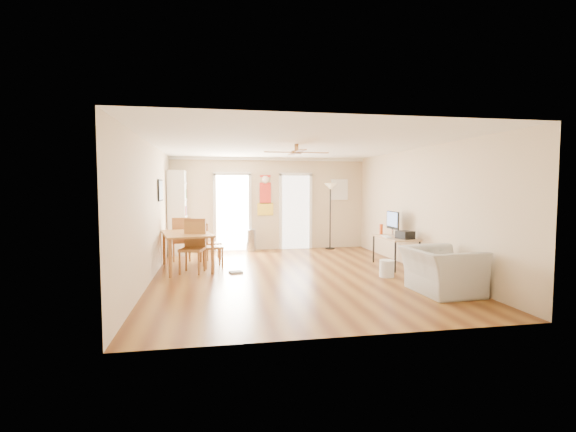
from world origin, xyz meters
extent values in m
plane|color=brown|center=(0.00, 0.00, 0.00)|extent=(7.00, 7.00, 0.00)
cube|color=red|center=(-0.13, 3.48, 1.55)|extent=(0.46, 0.03, 1.10)
cube|color=white|center=(2.05, 3.47, 1.70)|extent=(0.50, 0.04, 0.60)
cube|color=black|center=(-2.73, 1.40, 1.70)|extent=(0.04, 0.66, 0.48)
cylinder|color=#A9A9AB|center=(-0.57, 3.25, 0.30)|extent=(0.33, 0.33, 0.60)
cube|color=white|center=(2.20, 0.46, 0.67)|extent=(0.19, 0.44, 0.02)
cube|color=black|center=(2.45, 0.08, 0.75)|extent=(0.35, 0.39, 0.17)
cylinder|color=#E04813|center=(2.30, 0.99, 0.78)|extent=(0.09, 0.09, 0.24)
cylinder|color=silver|center=(1.78, -0.53, 0.17)|extent=(0.35, 0.35, 0.33)
cube|color=#999994|center=(-1.14, 0.37, 0.02)|extent=(0.30, 0.26, 0.04)
imported|color=#A8A8A3|center=(2.15, -1.86, 0.38)|extent=(1.06, 1.20, 0.75)
camera|label=1|loc=(-1.58, -8.02, 1.76)|focal=25.54mm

